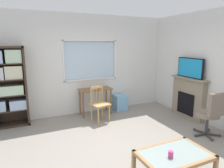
% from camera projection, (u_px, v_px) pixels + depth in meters
% --- Properties ---
extents(ground, '(6.00, 5.68, 0.02)m').
position_uv_depth(ground, '(121.00, 149.00, 3.83)').
color(ground, gray).
extents(wall_back_with_window, '(5.00, 0.15, 2.77)m').
position_uv_depth(wall_back_with_window, '(83.00, 65.00, 5.63)').
color(wall_back_with_window, silver).
rests_on(wall_back_with_window, ground).
extents(wall_right, '(0.12, 4.88, 2.77)m').
position_uv_depth(wall_right, '(220.00, 70.00, 4.59)').
color(wall_right, silver).
rests_on(wall_right, ground).
extents(bookshelf, '(0.90, 0.38, 1.92)m').
position_uv_depth(bookshelf, '(6.00, 84.00, 4.67)').
color(bookshelf, '#38281E').
rests_on(bookshelf, ground).
extents(desk_under_window, '(0.91, 0.42, 0.74)m').
position_uv_depth(desk_under_window, '(95.00, 93.00, 5.56)').
color(desk_under_window, brown).
rests_on(desk_under_window, ground).
extents(wooden_chair, '(0.50, 0.48, 0.90)m').
position_uv_depth(wooden_chair, '(99.00, 104.00, 5.10)').
color(wooden_chair, tan).
rests_on(wooden_chair, ground).
extents(plastic_drawer_unit, '(0.35, 0.40, 0.46)m').
position_uv_depth(plastic_drawer_unit, '(120.00, 102.00, 6.00)').
color(plastic_drawer_unit, '#72ADDB').
rests_on(plastic_drawer_unit, ground).
extents(fireplace, '(0.26, 1.13, 1.09)m').
position_uv_depth(fireplace, '(188.00, 97.00, 5.35)').
color(fireplace, gray).
rests_on(fireplace, ground).
extents(tv, '(0.06, 0.83, 0.52)m').
position_uv_depth(tv, '(190.00, 68.00, 5.18)').
color(tv, black).
rests_on(tv, fireplace).
extents(office_chair, '(0.57, 0.58, 1.00)m').
position_uv_depth(office_chair, '(211.00, 112.00, 4.19)').
color(office_chair, '#7A6B5B').
rests_on(office_chair, ground).
extents(coffee_table, '(1.02, 0.66, 0.45)m').
position_uv_depth(coffee_table, '(174.00, 157.00, 2.85)').
color(coffee_table, '#8C9E99').
rests_on(coffee_table, ground).
extents(sippy_cup, '(0.07, 0.07, 0.09)m').
position_uv_depth(sippy_cup, '(171.00, 154.00, 2.73)').
color(sippy_cup, '#DB3D84').
rests_on(sippy_cup, coffee_table).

